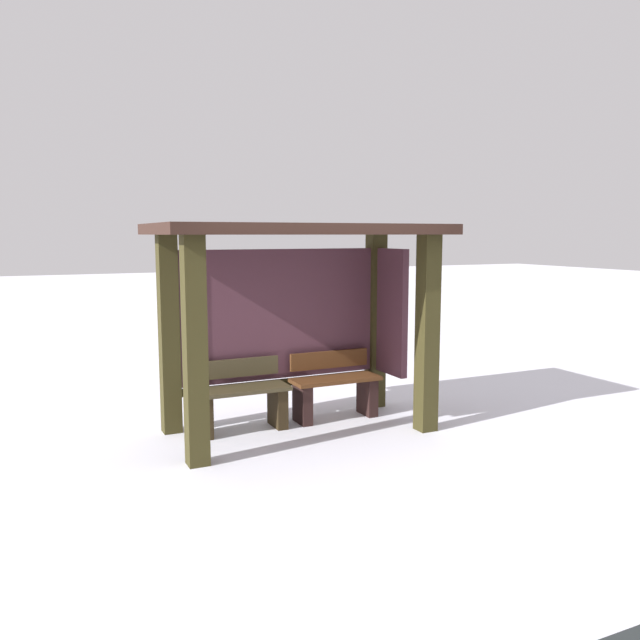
{
  "coord_description": "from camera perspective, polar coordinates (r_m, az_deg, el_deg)",
  "views": [
    {
      "loc": [
        -2.67,
        -6.24,
        2.12
      ],
      "look_at": [
        0.34,
        0.19,
        1.17
      ],
      "focal_mm": 36.29,
      "sensor_mm": 36.0,
      "label": 1
    }
  ],
  "objects": [
    {
      "name": "ground_plane",
      "position": [
        7.11,
        -1.85,
        -9.73
      ],
      "size": [
        60.0,
        60.0,
        0.0
      ],
      "primitive_type": "plane",
      "color": "white"
    },
    {
      "name": "bus_shelter",
      "position": [
        6.97,
        -1.8,
        3.16
      ],
      "size": [
        3.0,
        1.59,
        2.22
      ],
      "color": "#342F16",
      "rests_on": "ground"
    },
    {
      "name": "bench_center_inside",
      "position": [
        7.49,
        1.31,
        -6.07
      ],
      "size": [
        1.03,
        0.38,
        0.76
      ],
      "color": "#532F17",
      "rests_on": "ground"
    },
    {
      "name": "bench_left_inside",
      "position": [
        7.07,
        -7.0,
        -6.98
      ],
      "size": [
        1.03,
        0.41,
        0.76
      ],
      "color": "#403822",
      "rests_on": "ground"
    }
  ]
}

